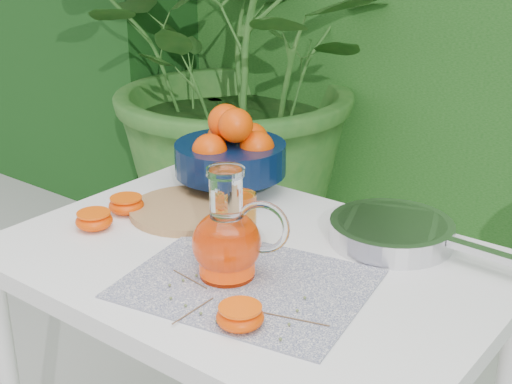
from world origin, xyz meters
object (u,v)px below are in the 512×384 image
Objects in this scene: white_table at (250,291)px; cutting_board at (189,210)px; juice_pitcher at (228,240)px; fruit_bowl at (232,151)px; saute_pan at (393,231)px.

cutting_board is (-0.24, 0.08, 0.09)m from white_table.
cutting_board is 0.33m from juice_pitcher.
juice_pitcher reaches higher than cutting_board.
fruit_bowl is at bearing 128.68° from juice_pitcher.
white_table is at bearing -131.24° from saute_pan.
juice_pitcher reaches higher than fruit_bowl.
fruit_bowl is 0.47m from saute_pan.
juice_pitcher is 0.37m from saute_pan.
fruit_bowl is at bearing 135.10° from white_table.
white_table is 3.71× the size of cutting_board.
fruit_bowl reaches higher than white_table.
cutting_board is at bearing -84.04° from fruit_bowl.
juice_pitcher is (0.29, -0.36, -0.02)m from fruit_bowl.
white_table is 0.32m from saute_pan.
white_table is at bearing -44.90° from fruit_bowl.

